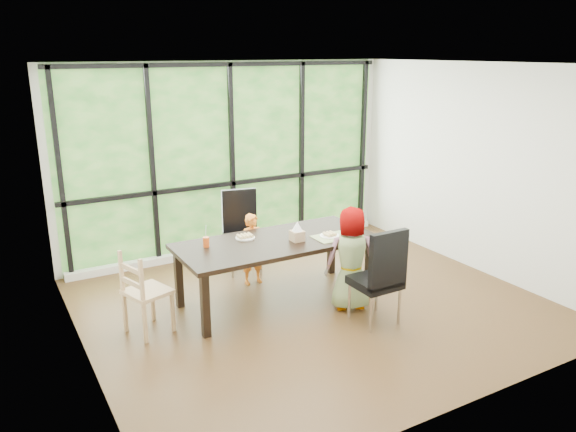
% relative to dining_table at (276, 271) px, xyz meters
% --- Properties ---
extents(ground, '(5.00, 5.00, 0.00)m').
position_rel_dining_table_xyz_m(ground, '(0.32, -0.31, -0.38)').
color(ground, black).
rests_on(ground, ground).
extents(back_wall, '(5.00, 0.00, 5.00)m').
position_rel_dining_table_xyz_m(back_wall, '(0.32, 1.94, 0.98)').
color(back_wall, silver).
rests_on(back_wall, ground).
extents(foliage_backdrop, '(4.80, 0.02, 2.65)m').
position_rel_dining_table_xyz_m(foliage_backdrop, '(0.32, 1.92, 0.98)').
color(foliage_backdrop, '#1B4B19').
rests_on(foliage_backdrop, back_wall).
extents(window_mullions, '(4.80, 0.06, 2.65)m').
position_rel_dining_table_xyz_m(window_mullions, '(0.32, 1.88, 0.98)').
color(window_mullions, black).
rests_on(window_mullions, back_wall).
extents(window_sill, '(4.80, 0.12, 0.10)m').
position_rel_dining_table_xyz_m(window_sill, '(0.32, 1.84, -0.33)').
color(window_sill, silver).
rests_on(window_sill, ground).
extents(dining_table, '(2.32, 1.10, 0.75)m').
position_rel_dining_table_xyz_m(dining_table, '(0.00, 0.00, 0.00)').
color(dining_table, black).
rests_on(dining_table, ground).
extents(chair_window_leather, '(0.55, 0.55, 1.08)m').
position_rel_dining_table_xyz_m(chair_window_leather, '(0.06, 1.02, 0.17)').
color(chair_window_leather, black).
rests_on(chair_window_leather, ground).
extents(chair_interior_leather, '(0.46, 0.46, 1.08)m').
position_rel_dining_table_xyz_m(chair_interior_leather, '(0.66, -0.99, 0.17)').
color(chair_interior_leather, black).
rests_on(chair_interior_leather, ground).
extents(chair_end_beech, '(0.51, 0.52, 0.90)m').
position_rel_dining_table_xyz_m(chair_end_beech, '(-1.51, -0.00, 0.08)').
color(chair_end_beech, '#A87E53').
rests_on(chair_end_beech, ground).
extents(child_toddler, '(0.33, 0.22, 0.91)m').
position_rel_dining_table_xyz_m(child_toddler, '(0.00, 0.61, 0.08)').
color(child_toddler, orange).
rests_on(child_toddler, ground).
extents(child_older, '(0.68, 0.57, 1.19)m').
position_rel_dining_table_xyz_m(child_older, '(0.67, -0.56, 0.22)').
color(child_older, slate).
rests_on(child_older, ground).
extents(placemat, '(0.44, 0.32, 0.01)m').
position_rel_dining_table_xyz_m(placemat, '(0.62, -0.23, 0.38)').
color(placemat, tan).
rests_on(placemat, dining_table).
extents(plate_far, '(0.22, 0.22, 0.01)m').
position_rel_dining_table_xyz_m(plate_far, '(-0.28, 0.23, 0.38)').
color(plate_far, white).
rests_on(plate_far, dining_table).
extents(plate_near, '(0.24, 0.24, 0.01)m').
position_rel_dining_table_xyz_m(plate_near, '(0.61, -0.19, 0.38)').
color(plate_near, white).
rests_on(plate_near, dining_table).
extents(orange_cup, '(0.07, 0.07, 0.11)m').
position_rel_dining_table_xyz_m(orange_cup, '(-0.78, 0.19, 0.43)').
color(orange_cup, '#D84F18').
rests_on(orange_cup, dining_table).
extents(green_cup, '(0.07, 0.07, 0.10)m').
position_rel_dining_table_xyz_m(green_cup, '(0.96, -0.25, 0.43)').
color(green_cup, '#58B530').
rests_on(green_cup, dining_table).
extents(white_mug, '(0.09, 0.09, 0.09)m').
position_rel_dining_table_xyz_m(white_mug, '(1.08, 0.06, 0.42)').
color(white_mug, white).
rests_on(white_mug, dining_table).
extents(tissue_box, '(0.14, 0.14, 0.12)m').
position_rel_dining_table_xyz_m(tissue_box, '(0.20, -0.13, 0.43)').
color(tissue_box, tan).
rests_on(tissue_box, dining_table).
extents(crepe_rolls_far, '(0.20, 0.12, 0.04)m').
position_rel_dining_table_xyz_m(crepe_rolls_far, '(-0.28, 0.23, 0.41)').
color(crepe_rolls_far, tan).
rests_on(crepe_rolls_far, plate_far).
extents(crepe_rolls_near, '(0.15, 0.12, 0.04)m').
position_rel_dining_table_xyz_m(crepe_rolls_near, '(0.61, -0.19, 0.41)').
color(crepe_rolls_near, tan).
rests_on(crepe_rolls_near, plate_near).
extents(straw_white, '(0.01, 0.04, 0.20)m').
position_rel_dining_table_xyz_m(straw_white, '(-0.78, 0.19, 0.53)').
color(straw_white, white).
rests_on(straw_white, orange_cup).
extents(straw_pink, '(0.01, 0.04, 0.20)m').
position_rel_dining_table_xyz_m(straw_pink, '(0.96, -0.25, 0.52)').
color(straw_pink, pink).
rests_on(straw_pink, green_cup).
extents(tissue, '(0.12, 0.12, 0.11)m').
position_rel_dining_table_xyz_m(tissue, '(0.20, -0.13, 0.55)').
color(tissue, white).
rests_on(tissue, tissue_box).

